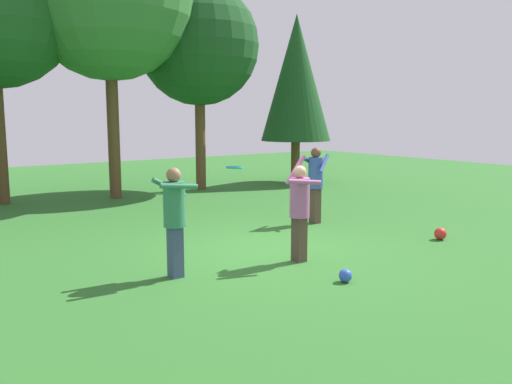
% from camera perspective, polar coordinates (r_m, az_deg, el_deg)
% --- Properties ---
extents(ground_plane, '(40.00, 40.00, 0.00)m').
position_cam_1_polar(ground_plane, '(9.94, 1.74, -6.42)').
color(ground_plane, '#2D6B28').
extents(person_thrower, '(0.61, 0.61, 1.84)m').
position_cam_1_polar(person_thrower, '(9.13, 4.69, -1.37)').
color(person_thrower, '#4C382D').
rests_on(person_thrower, ground_plane).
extents(person_catcher, '(0.62, 0.53, 1.72)m').
position_cam_1_polar(person_catcher, '(8.31, -8.73, -2.20)').
color(person_catcher, '#38476B').
rests_on(person_catcher, ground_plane).
extents(person_bystander, '(0.74, 0.70, 1.77)m').
position_cam_1_polar(person_bystander, '(12.40, 6.40, 1.45)').
color(person_bystander, '#4C382D').
rests_on(person_bystander, ground_plane).
extents(frisbee, '(0.38, 0.38, 0.08)m').
position_cam_1_polar(frisbee, '(8.67, -2.35, 2.63)').
color(frisbee, '#2393D1').
extents(ball_orange, '(0.23, 0.23, 0.23)m').
position_cam_1_polar(ball_orange, '(14.26, 4.76, -1.44)').
color(ball_orange, orange).
rests_on(ball_orange, ground_plane).
extents(ball_red, '(0.25, 0.25, 0.25)m').
position_cam_1_polar(ball_red, '(11.47, 19.15, -4.24)').
color(ball_red, red).
rests_on(ball_red, ground_plane).
extents(ball_blue, '(0.20, 0.20, 0.20)m').
position_cam_1_polar(ball_blue, '(8.29, 9.56, -8.82)').
color(ball_blue, blue).
rests_on(ball_blue, ground_plane).
extents(tree_right, '(3.96, 3.96, 6.76)m').
position_cam_1_polar(tree_right, '(18.18, -6.13, 15.36)').
color(tree_right, brown).
rests_on(tree_right, ground_plane).
extents(tree_far_right, '(2.55, 2.55, 6.10)m').
position_cam_1_polar(tree_far_right, '(19.84, 4.33, 12.01)').
color(tree_far_right, brown).
rests_on(tree_far_right, ground_plane).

